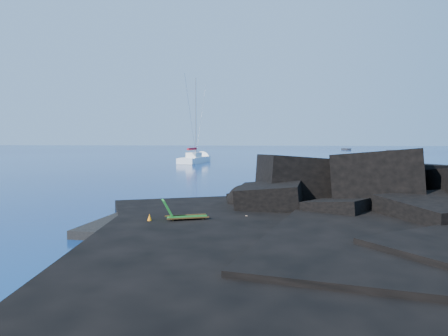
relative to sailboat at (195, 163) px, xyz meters
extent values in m
plane|color=#04073C|center=(3.98, -50.47, 0.00)|extent=(400.00, 400.00, 0.00)
cube|color=black|center=(8.48, -49.97, 0.00)|extent=(9.08, 6.86, 0.70)
cube|color=silver|center=(10.44, -49.90, 0.37)|extent=(1.95, 1.10, 0.05)
cone|color=orange|center=(7.01, -51.46, 0.63)|extent=(0.38, 0.38, 0.55)
cube|color=#222327|center=(36.46, 75.38, 0.00)|extent=(2.58, 4.40, 0.56)
cube|color=#25262B|center=(46.00, 56.96, 0.00)|extent=(2.68, 4.72, 0.60)
camera|label=1|loc=(11.92, -68.81, 4.04)|focal=35.00mm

